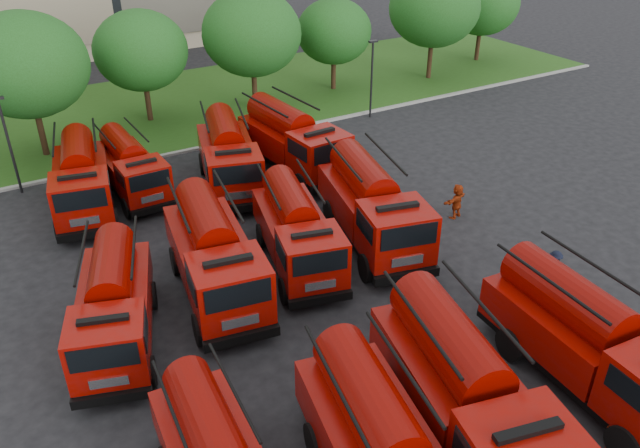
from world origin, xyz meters
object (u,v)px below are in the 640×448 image
Objects in this scene: fire_truck_9 at (131,167)px; firefighter_5 at (455,217)px; fire_truck_2 at (466,393)px; firefighter_0 at (609,444)px; fire_truck_11 at (292,140)px; fire_truck_5 at (214,255)px; fire_truck_6 at (297,230)px; fire_truck_10 at (228,156)px; firefighter_4 at (141,377)px; fire_truck_7 at (372,206)px; fire_truck_3 at (590,341)px; fire_truck_4 at (114,305)px; firefighter_3 at (550,282)px; fire_truck_8 at (81,179)px.

fire_truck_9 reaches higher than firefighter_5.
fire_truck_2 reaches higher than firefighter_0.
firefighter_0 is at bearing -97.04° from fire_truck_11.
fire_truck_5 reaches higher than fire_truck_6.
firefighter_4 is at bearing -109.04° from fire_truck_10.
fire_truck_9 is 24.31m from firefighter_0.
fire_truck_10 is 4.64× the size of firefighter_0.
fire_truck_6 is at bearing -131.58° from firefighter_4.
fire_truck_10 is at bearing 124.54° from fire_truck_7.
fire_truck_9 is at bearing -54.33° from firefighter_5.
fire_truck_3 reaches higher than fire_truck_4.
fire_truck_6 is 4.29× the size of firefighter_0.
firefighter_3 is (4.44, -6.41, -1.81)m from fire_truck_7.
fire_truck_10 is at bearing 100.51° from fire_truck_6.
firefighter_4 is (-3.75, -13.42, -1.48)m from fire_truck_9.
firefighter_0 is at bearing 163.39° from firefighter_4.
fire_truck_2 reaches higher than fire_truck_7.
fire_truck_9 is 0.82× the size of fire_truck_11.
fire_truck_4 is at bearing 146.26° from fire_truck_3.
fire_truck_2 is at bearing -178.27° from fire_truck_3.
fire_truck_4 is 16.31m from firefighter_0.
fire_truck_8 is (-10.25, 9.63, -0.12)m from fire_truck_7.
fire_truck_3 is 1.21× the size of fire_truck_9.
fire_truck_4 is 1.12× the size of fire_truck_9.
fire_truck_11 is 4.63× the size of firefighter_5.
fire_truck_2 is at bearing -97.70° from fire_truck_7.
fire_truck_11 is (4.39, 8.39, 0.17)m from fire_truck_6.
firefighter_3 is (3.72, 4.41, -1.77)m from fire_truck_3.
fire_truck_5 is at bearing -42.28° from firefighter_3.
fire_truck_2 is 1.05× the size of fire_truck_5.
fire_truck_5 reaches higher than fire_truck_8.
fire_truck_4 is (-12.28, 9.79, -0.18)m from fire_truck_3.
fire_truck_11 reaches higher than fire_truck_6.
firefighter_5 is (15.05, -9.87, -1.69)m from fire_truck_8.
fire_truck_2 reaches higher than firefighter_5.
fire_truck_6 reaches higher than firefighter_4.
fire_truck_4 is 16.45m from firefighter_5.
fire_truck_3 is at bearing -20.31° from fire_truck_4.
fire_truck_2 is 10.68m from fire_truck_6.
firefighter_4 reaches higher than firefighter_3.
firefighter_0 is (9.68, -22.61, -1.69)m from fire_truck_8.
fire_truck_5 is 10.12m from fire_truck_8.
firefighter_0 is (3.14, -13.09, -1.62)m from fire_truck_6.
fire_truck_2 reaches higher than fire_truck_9.
fire_truck_11 is at bearing 56.20° from fire_truck_4.
fire_truck_10 is (1.08, 18.96, -0.08)m from fire_truck_2.
fire_truck_3 is 15.70m from fire_truck_4.
fire_truck_4 is at bearing -145.79° from fire_truck_11.
fire_truck_9 is (-4.02, 10.09, -0.14)m from fire_truck_6.
fire_truck_6 is at bearing -77.37° from fire_truck_10.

